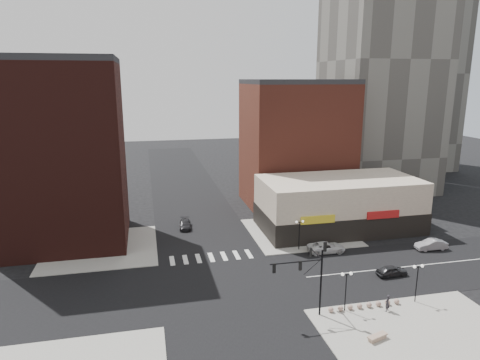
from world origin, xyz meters
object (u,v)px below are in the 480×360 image
object	(u,v)px
street_lamp_ne	(299,227)
white_suv	(326,247)
street_lamp_se_a	(346,282)
silver_sedan	(431,245)
stone_bench	(377,337)
street_lamp_se_b	(418,274)
dark_sedan_north	(185,224)
dark_sedan_east	(392,271)
traffic_signal	(311,269)
pedestrian	(387,303)

from	to	relation	value
street_lamp_ne	white_suv	bearing A→B (deg)	-23.89
street_lamp_se_a	silver_sedan	bearing A→B (deg)	33.03
stone_bench	street_lamp_se_b	bearing A→B (deg)	17.80
street_lamp_ne	dark_sedan_north	size ratio (longest dim) A/B	0.96
dark_sedan_north	stone_bench	size ratio (longest dim) A/B	2.02
dark_sedan_east	white_suv	bearing A→B (deg)	26.52
street_lamp_se_a	street_lamp_ne	world-z (taller)	same
street_lamp_se_b	dark_sedan_north	xyz separation A→B (m)	(-21.36, 28.28, -2.67)
street_lamp_ne	stone_bench	bearing A→B (deg)	-91.03
silver_sedan	dark_sedan_east	bearing A→B (deg)	-55.70
dark_sedan_east	street_lamp_ne	bearing A→B (deg)	36.50
traffic_signal	dark_sedan_east	bearing A→B (deg)	25.10
dark_sedan_north	traffic_signal	bearing A→B (deg)	-66.56
white_suv	dark_sedan_north	world-z (taller)	white_suv
traffic_signal	street_lamp_se_a	bearing A→B (deg)	-2.57
dark_sedan_east	stone_bench	xyz separation A→B (m)	(-8.48, -11.45, -0.26)
street_lamp_ne	silver_sedan	size ratio (longest dim) A/B	0.96
dark_sedan_east	silver_sedan	xyz separation A→B (m)	(9.71, 6.03, 0.08)
street_lamp_se_b	dark_sedan_north	distance (m)	35.54
street_lamp_ne	silver_sedan	world-z (taller)	street_lamp_ne
street_lamp_se_a	dark_sedan_east	size ratio (longest dim) A/B	1.12
street_lamp_se_b	traffic_signal	bearing A→B (deg)	179.18
dark_sedan_east	stone_bench	bearing A→B (deg)	140.39
traffic_signal	dark_sedan_north	xyz separation A→B (m)	(-9.59, 28.11, -4.34)
street_lamp_se_b	pedestrian	world-z (taller)	street_lamp_se_b
white_suv	stone_bench	bearing A→B (deg)	171.51
street_lamp_se_a	dark_sedan_north	distance (m)	31.39
street_lamp_se_b	white_suv	bearing A→B (deg)	103.99
pedestrian	stone_bench	distance (m)	5.50
street_lamp_se_b	white_suv	world-z (taller)	street_lamp_se_b
silver_sedan	white_suv	bearing A→B (deg)	-96.51
dark_sedan_east	dark_sedan_north	world-z (taller)	dark_sedan_east
dark_sedan_north	street_lamp_se_a	bearing A→B (deg)	-60.12
street_lamp_se_b	pedestrian	distance (m)	4.64
silver_sedan	stone_bench	xyz separation A→B (m)	(-18.19, -17.48, -0.34)
white_suv	dark_sedan_north	xyz separation A→B (m)	(-17.74, 13.78, -0.08)
street_lamp_ne	stone_bench	world-z (taller)	street_lamp_ne
traffic_signal	silver_sedan	xyz separation A→B (m)	(22.57, 12.06, -4.25)
street_lamp_se_a	street_lamp_ne	distance (m)	16.03
white_suv	dark_sedan_north	bearing A→B (deg)	54.48
white_suv	silver_sedan	distance (m)	14.60
street_lamp_se_a	dark_sedan_east	bearing A→B (deg)	34.24
street_lamp_se_a	dark_sedan_east	xyz separation A→B (m)	(9.10, 6.19, -2.66)
dark_sedan_north	pedestrian	distance (m)	34.13
stone_bench	white_suv	bearing A→B (deg)	61.57
street_lamp_ne	pedestrian	world-z (taller)	street_lamp_ne
traffic_signal	stone_bench	distance (m)	8.34
white_suv	street_lamp_se_b	bearing A→B (deg)	-163.69
street_lamp_se_b	dark_sedan_east	bearing A→B (deg)	79.92
street_lamp_ne	street_lamp_se_a	bearing A→B (deg)	-93.58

